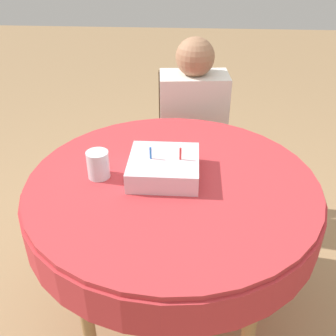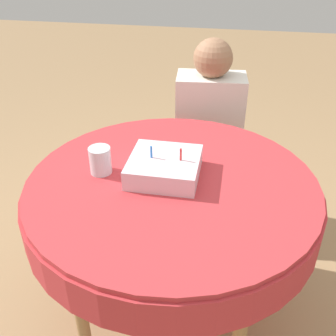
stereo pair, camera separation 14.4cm
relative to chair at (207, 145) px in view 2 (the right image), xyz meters
The scene contains 6 objects.
ground_plane 0.97m from the chair, 94.44° to the right, with size 12.00×12.00×0.00m, color #A37F56.
dining_table 0.87m from the chair, 94.44° to the right, with size 1.10×1.10×0.78m.
chair is the anchor object (origin of this frame).
person 0.21m from the chair, 84.84° to the right, with size 0.38×0.33×1.11m.
birthday_cake 0.89m from the chair, 96.89° to the right, with size 0.26×0.26×0.12m.
drinking_glass 0.97m from the chair, 112.07° to the right, with size 0.08×0.08×0.10m.
Camera 2 is at (0.20, -1.19, 1.59)m, focal length 42.00 mm.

